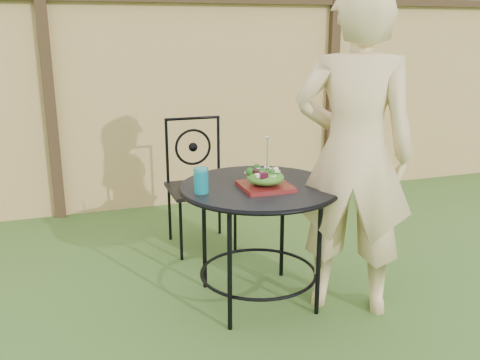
% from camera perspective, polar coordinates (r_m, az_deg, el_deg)
% --- Properties ---
extents(ground, '(60.00, 60.00, 0.00)m').
position_cam_1_polar(ground, '(3.23, 6.37, -13.65)').
color(ground, '#244616').
rests_on(ground, ground).
extents(fence, '(8.00, 0.12, 1.90)m').
position_cam_1_polar(fence, '(4.92, -4.14, 8.38)').
color(fence, tan).
rests_on(fence, ground).
extents(patio_table, '(0.92, 0.92, 0.72)m').
position_cam_1_polar(patio_table, '(3.09, 2.04, -3.01)').
color(patio_table, black).
rests_on(patio_table, ground).
extents(patio_chair, '(0.46, 0.46, 0.95)m').
position_cam_1_polar(patio_chair, '(3.97, -4.43, 0.01)').
color(patio_chair, black).
rests_on(patio_chair, ground).
extents(diner, '(0.80, 0.72, 1.83)m').
position_cam_1_polar(diner, '(3.01, 12.02, 2.62)').
color(diner, tan).
rests_on(diner, ground).
extents(salad_plate, '(0.27, 0.27, 0.02)m').
position_cam_1_polar(salad_plate, '(2.98, 2.70, -0.68)').
color(salad_plate, '#431209').
rests_on(salad_plate, patio_table).
extents(salad, '(0.21, 0.21, 0.08)m').
position_cam_1_polar(salad, '(2.97, 2.71, 0.28)').
color(salad, '#235614').
rests_on(salad, salad_plate).
extents(fork, '(0.01, 0.01, 0.18)m').
position_cam_1_polar(fork, '(2.94, 2.93, 2.74)').
color(fork, silver).
rests_on(fork, salad).
extents(drinking_glass, '(0.08, 0.08, 0.14)m').
position_cam_1_polar(drinking_glass, '(2.89, -4.17, -0.04)').
color(drinking_glass, '#0B7583').
rests_on(drinking_glass, patio_table).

